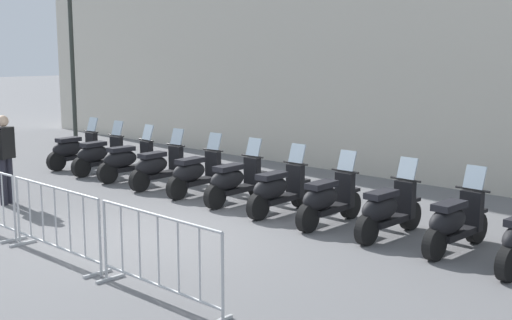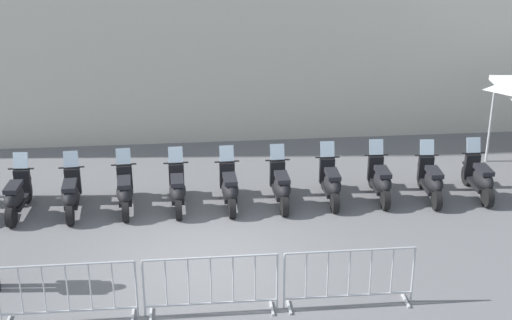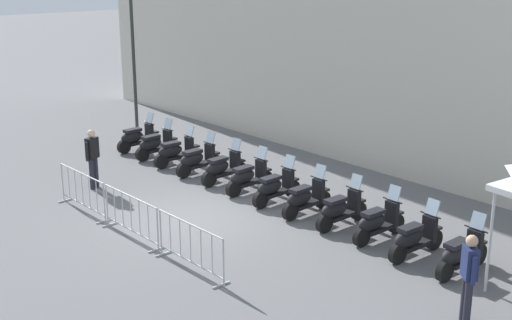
# 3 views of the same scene
# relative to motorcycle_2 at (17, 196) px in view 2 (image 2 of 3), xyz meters

# --- Properties ---
(ground_plane) EXTENTS (120.00, 120.00, 0.00)m
(ground_plane) POSITION_rel_motorcycle_2_xyz_m (4.26, -1.95, -0.45)
(ground_plane) COLOR slate
(motorcycle_2) EXTENTS (0.56, 1.73, 1.24)m
(motorcycle_2) POSITION_rel_motorcycle_2_xyz_m (0.00, 0.00, 0.00)
(motorcycle_2) COLOR black
(motorcycle_2) RESTS_ON ground
(motorcycle_3) EXTENTS (0.65, 1.72, 1.24)m
(motorcycle_3) POSITION_rel_motorcycle_2_xyz_m (1.15, 0.10, 0.00)
(motorcycle_3) COLOR black
(motorcycle_3) RESTS_ON ground
(motorcycle_4) EXTENTS (0.66, 1.72, 1.24)m
(motorcycle_4) POSITION_rel_motorcycle_2_xyz_m (2.28, 0.29, 0.00)
(motorcycle_4) COLOR black
(motorcycle_4) RESTS_ON ground
(motorcycle_5) EXTENTS (0.63, 1.72, 1.24)m
(motorcycle_5) POSITION_rel_motorcycle_2_xyz_m (3.41, 0.41, 0.00)
(motorcycle_5) COLOR black
(motorcycle_5) RESTS_ON ground
(motorcycle_6) EXTENTS (0.63, 1.72, 1.24)m
(motorcycle_6) POSITION_rel_motorcycle_2_xyz_m (4.55, 0.51, 0.00)
(motorcycle_6) COLOR black
(motorcycle_6) RESTS_ON ground
(motorcycle_7) EXTENTS (0.62, 1.72, 1.24)m
(motorcycle_7) POSITION_rel_motorcycle_2_xyz_m (5.69, 0.63, 0.00)
(motorcycle_7) COLOR black
(motorcycle_7) RESTS_ON ground
(motorcycle_8) EXTENTS (0.57, 1.73, 1.24)m
(motorcycle_8) POSITION_rel_motorcycle_2_xyz_m (6.81, 0.82, 0.00)
(motorcycle_8) COLOR black
(motorcycle_8) RESTS_ON ground
(motorcycle_9) EXTENTS (0.56, 1.73, 1.24)m
(motorcycle_9) POSITION_rel_motorcycle_2_xyz_m (7.95, 0.98, 0.00)
(motorcycle_9) COLOR black
(motorcycle_9) RESTS_ON ground
(motorcycle_10) EXTENTS (0.56, 1.73, 1.24)m
(motorcycle_10) POSITION_rel_motorcycle_2_xyz_m (9.10, 0.98, 0.00)
(motorcycle_10) COLOR black
(motorcycle_10) RESTS_ON ground
(motorcycle_11) EXTENTS (0.57, 1.73, 1.24)m
(motorcycle_11) POSITION_rel_motorcycle_2_xyz_m (10.23, 1.15, 0.00)
(motorcycle_11) COLOR black
(motorcycle_11) RESTS_ON ground
(barrier_segment_0) EXTENTS (2.23, 0.68, 1.07)m
(barrier_segment_0) POSITION_rel_motorcycle_2_xyz_m (2.15, -3.93, 0.07)
(barrier_segment_0) COLOR #B2B5B7
(barrier_segment_0) RESTS_ON ground
(barrier_segment_1) EXTENTS (2.23, 0.68, 1.07)m
(barrier_segment_1) POSITION_rel_motorcycle_2_xyz_m (4.47, -3.66, 0.07)
(barrier_segment_1) COLOR #B2B5B7
(barrier_segment_1) RESTS_ON ground
(barrier_segment_2) EXTENTS (2.23, 0.68, 1.07)m
(barrier_segment_2) POSITION_rel_motorcycle_2_xyz_m (6.78, -3.39, 0.07)
(barrier_segment_2) COLOR #B2B5B7
(barrier_segment_2) RESTS_ON ground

